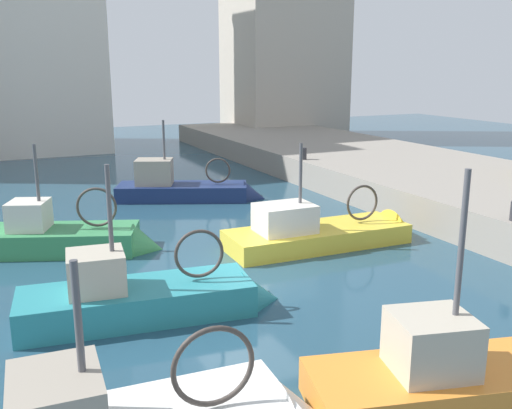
% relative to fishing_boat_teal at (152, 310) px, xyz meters
% --- Properties ---
extents(water_surface, '(80.00, 80.00, 0.00)m').
position_rel_fishing_boat_teal_xyz_m(water_surface, '(3.01, 1.23, -0.12)').
color(water_surface, navy).
rests_on(water_surface, ground).
extents(fishing_boat_teal, '(6.04, 2.43, 4.25)m').
position_rel_fishing_boat_teal_xyz_m(fishing_boat_teal, '(0.00, 0.00, 0.00)').
color(fishing_boat_teal, teal).
rests_on(fishing_boat_teal, ground).
extents(fishing_boat_yellow, '(6.61, 2.30, 4.13)m').
position_rel_fishing_boat_teal_xyz_m(fishing_boat_yellow, '(6.41, 2.81, 0.01)').
color(fishing_boat_yellow, gold).
rests_on(fishing_boat_yellow, ground).
extents(fishing_boat_orange, '(6.88, 3.20, 4.70)m').
position_rel_fishing_boat_teal_xyz_m(fishing_boat_orange, '(4.48, -5.67, 0.01)').
color(fishing_boat_orange, orange).
rests_on(fishing_boat_orange, ground).
extents(fishing_boat_green, '(6.09, 3.74, 4.08)m').
position_rel_fishing_boat_teal_xyz_m(fishing_boat_green, '(-1.20, 5.61, -0.01)').
color(fishing_boat_green, '#388951').
rests_on(fishing_boat_green, ground).
extents(fishing_boat_navy, '(6.30, 3.96, 4.10)m').
position_rel_fishing_boat_teal_xyz_m(fishing_boat_navy, '(4.47, 10.59, 0.04)').
color(fishing_boat_navy, navy).
rests_on(fishing_boat_navy, ground).
extents(mooring_bollard_north, '(0.28, 0.28, 0.55)m').
position_rel_fishing_boat_teal_xyz_m(mooring_bollard_north, '(10.36, 11.23, 1.35)').
color(mooring_bollard_north, '#2D2D33').
rests_on(mooring_bollard_north, quay_wall).
extents(waterfront_building_west, '(8.76, 9.13, 19.05)m').
position_rel_fishing_boat_teal_xyz_m(waterfront_building_west, '(0.13, 29.27, 9.43)').
color(waterfront_building_west, silver).
rests_on(waterfront_building_west, ground).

